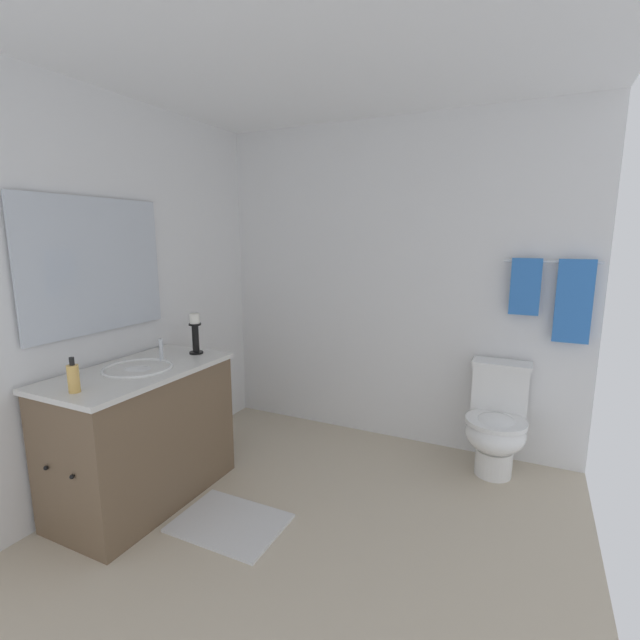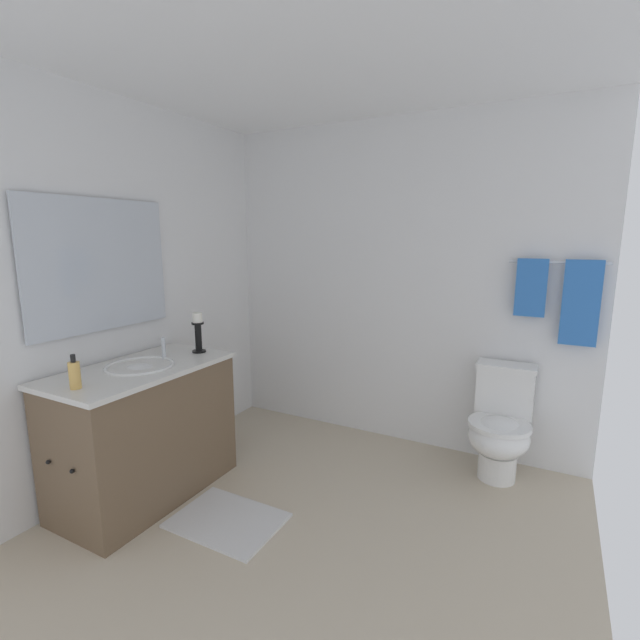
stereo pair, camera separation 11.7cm
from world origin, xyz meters
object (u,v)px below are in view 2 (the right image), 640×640
(mirror, at_px, (100,265))
(candle_holder_tall, at_px, (198,332))
(vanity_cabinet, at_px, (145,431))
(towel_near_vanity, at_px, (531,288))
(soap_bottle, at_px, (75,375))
(toilet, at_px, (500,426))
(sink_basin, at_px, (141,373))
(bath_mat, at_px, (227,520))
(towel_center, at_px, (581,303))
(towel_bar, at_px, (559,262))

(mirror, height_order, candle_holder_tall, mirror)
(candle_holder_tall, bearing_deg, vanity_cabinet, -99.94)
(candle_holder_tall, distance_m, towel_near_vanity, 2.21)
(soap_bottle, bearing_deg, vanity_cabinet, 94.29)
(toilet, height_order, towel_near_vanity, towel_near_vanity)
(sink_basin, bearing_deg, soap_bottle, -85.72)
(vanity_cabinet, relative_size, towel_near_vanity, 2.88)
(mirror, height_order, bath_mat, mirror)
(towel_center, bearing_deg, mirror, -150.99)
(vanity_cabinet, bearing_deg, candle_holder_tall, 80.06)
(candle_holder_tall, height_order, bath_mat, candle_holder_tall)
(vanity_cabinet, bearing_deg, bath_mat, 0.00)
(soap_bottle, xyz_separation_m, towel_near_vanity, (1.99, 1.86, 0.36))
(mirror, distance_m, towel_near_vanity, 2.71)
(soap_bottle, relative_size, towel_near_vanity, 0.48)
(candle_holder_tall, xyz_separation_m, toilet, (1.84, 0.81, -0.60))
(toilet, bearing_deg, bath_mat, -136.34)
(towel_center, bearing_deg, bath_mat, -139.53)
(towel_bar, bearing_deg, bath_mat, -136.61)
(sink_basin, relative_size, mirror, 0.42)
(sink_basin, distance_m, bath_mat, 1.00)
(vanity_cabinet, distance_m, towel_bar, 2.80)
(vanity_cabinet, xyz_separation_m, towel_near_vanity, (2.02, 1.43, 0.85))
(mirror, xyz_separation_m, towel_near_vanity, (2.30, 1.43, -0.16))
(towel_near_vanity, height_order, bath_mat, towel_near_vanity)
(towel_near_vanity, bearing_deg, candle_holder_tall, -152.51)
(towel_bar, bearing_deg, soap_bottle, -138.56)
(candle_holder_tall, bearing_deg, towel_near_vanity, 27.49)
(toilet, distance_m, bath_mat, 1.82)
(bath_mat, bearing_deg, mirror, 180.00)
(towel_bar, relative_size, towel_near_vanity, 1.54)
(sink_basin, height_order, soap_bottle, soap_bottle)
(soap_bottle, bearing_deg, towel_bar, 41.44)
(toilet, xyz_separation_m, towel_bar, (0.25, 0.22, 1.07))
(sink_basin, bearing_deg, mirror, -179.80)
(towel_bar, xyz_separation_m, towel_near_vanity, (-0.14, -0.02, -0.17))
(vanity_cabinet, height_order, mirror, mirror)
(mirror, relative_size, toilet, 1.27)
(sink_basin, height_order, mirror, mirror)
(mirror, bearing_deg, toilet, 29.28)
(mirror, xyz_separation_m, bath_mat, (0.91, -0.00, -1.42))
(mirror, bearing_deg, towel_near_vanity, 31.99)
(toilet, bearing_deg, towel_center, 27.49)
(sink_basin, distance_m, towel_bar, 2.68)
(candle_holder_tall, bearing_deg, towel_center, 24.36)
(mirror, xyz_separation_m, toilet, (2.19, 1.23, -1.06))
(sink_basin, distance_m, candle_holder_tall, 0.47)
(towel_center, relative_size, bath_mat, 0.90)
(mirror, bearing_deg, towel_center, 29.01)
(toilet, bearing_deg, sink_basin, -147.29)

